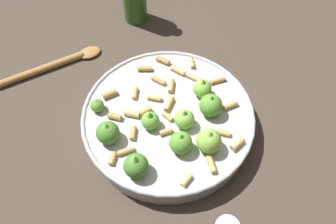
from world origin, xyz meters
The scene contains 3 objects.
ground_plane centered at (0.00, 0.00, 0.00)m, with size 2.40×2.40×0.00m, color #42382D.
cooking_pan centered at (0.00, 0.00, 0.03)m, with size 0.34×0.34×0.10m.
wooden_spoon centered at (-0.14, -0.27, 0.01)m, with size 0.15×0.22×0.02m.
Camera 1 is at (0.39, 0.04, 0.63)m, focal length 39.13 mm.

